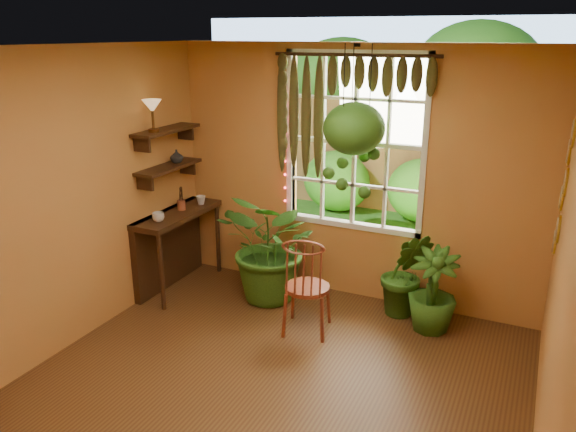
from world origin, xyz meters
name	(u,v)px	position (x,y,z in m)	size (l,w,h in m)	color
floor	(253,408)	(0.00, 0.00, 0.00)	(4.50, 4.50, 0.00)	brown
ceiling	(245,48)	(0.00, 0.00, 2.70)	(4.50, 4.50, 0.00)	white
wall_back	(353,176)	(0.00, 2.25, 1.35)	(4.00, 4.00, 0.00)	#BC8040
wall_left	(43,210)	(-2.00, 0.00, 1.35)	(4.50, 4.50, 0.00)	#BC8040
wall_right	(561,302)	(2.00, 0.00, 1.35)	(4.50, 4.50, 0.00)	#BC8040
window	(355,143)	(0.00, 2.28, 1.70)	(1.52, 0.10, 1.86)	white
valance_vine	(345,87)	(-0.08, 2.16, 2.28)	(1.70, 0.12, 1.10)	#351E0E
string_lights	(285,134)	(-0.76, 2.19, 1.75)	(0.03, 0.03, 1.54)	#FF2633
wall_plates	(563,190)	(1.98, 1.79, 1.55)	(0.04, 0.32, 1.10)	beige
counter_ledge	(171,240)	(-1.91, 1.60, 0.55)	(0.40, 1.20, 0.90)	#351E0E
shelf_lower	(169,167)	(-1.88, 1.60, 1.40)	(0.25, 0.90, 0.04)	#351E0E
shelf_upper	(166,130)	(-1.88, 1.60, 1.80)	(0.25, 0.90, 0.04)	#351E0E
backyard	(451,123)	(0.24, 6.87, 1.28)	(14.00, 10.00, 12.00)	#235E1B
windsor_chair	(306,300)	(-0.09, 1.26, 0.34)	(0.51, 0.53, 1.16)	maroon
potted_plant_left	(273,247)	(-0.68, 1.74, 0.62)	(1.11, 0.96, 1.23)	#1C4712
potted_plant_mid	(406,274)	(0.69, 2.01, 0.46)	(0.51, 0.41, 0.92)	#1C4712
potted_plant_right	(433,290)	(0.99, 1.82, 0.42)	(0.47, 0.47, 0.84)	#1C4712
hanging_basket	(354,135)	(0.12, 1.87, 1.85)	(0.59, 0.59, 1.44)	black
cup_a	(158,217)	(-1.78, 1.24, 0.95)	(0.13, 0.13, 0.10)	silver
cup_b	(201,200)	(-1.72, 1.95, 0.95)	(0.11, 0.11, 0.10)	beige
brush_jar	(181,199)	(-1.80, 1.68, 1.03)	(0.09, 0.09, 0.34)	brown
shelf_vase	(177,156)	(-1.87, 1.74, 1.49)	(0.14, 0.14, 0.15)	#B2AD99
tiffany_lamp	(152,108)	(-1.86, 1.37, 2.06)	(0.20, 0.20, 0.33)	brown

